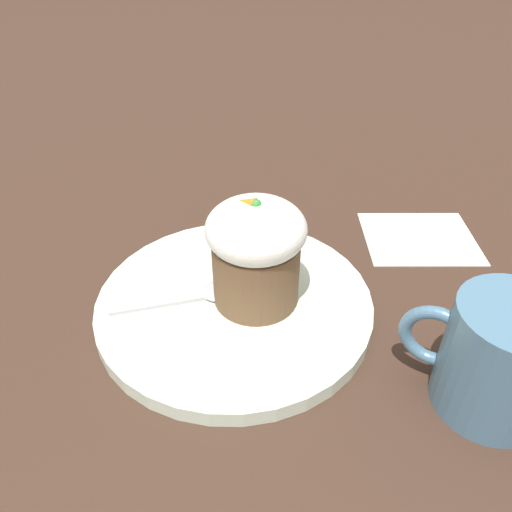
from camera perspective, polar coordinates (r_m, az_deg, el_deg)
The scene contains 6 objects.
ground_plane at distance 0.47m, azimuth -2.44°, elevation -6.15°, with size 4.00×4.00×0.00m, color #3D281E.
dessert_plate at distance 0.46m, azimuth -2.46°, elevation -5.47°, with size 0.25×0.25×0.01m.
carrot_cake at distance 0.43m, azimuth -0.00°, elevation 0.61°, with size 0.09×0.09×0.10m.
spoon at distance 0.46m, azimuth -6.14°, elevation -4.45°, with size 0.10×0.10×0.01m.
coffee_cup at distance 0.40m, azimuth 25.95°, elevation -10.50°, with size 0.12×0.08×0.09m.
paper_napkin at distance 0.59m, azimuth 18.16°, elevation 2.01°, with size 0.16×0.15×0.00m.
Camera 1 is at (-0.18, 0.29, 0.32)m, focal length 35.00 mm.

